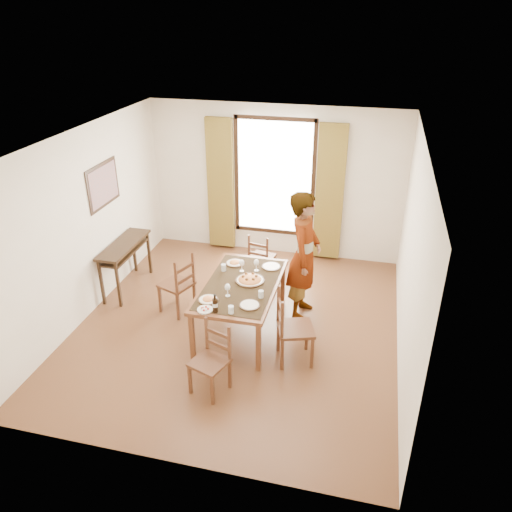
% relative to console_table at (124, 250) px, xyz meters
% --- Properties ---
extents(ground, '(5.00, 5.00, 0.00)m').
position_rel_console_table_xyz_m(ground, '(2.03, -0.60, -0.68)').
color(ground, '#4D3018').
rests_on(ground, ground).
extents(room_shell, '(4.60, 5.10, 2.74)m').
position_rel_console_table_xyz_m(room_shell, '(2.03, -0.47, 0.86)').
color(room_shell, white).
rests_on(room_shell, ground).
extents(console_table, '(0.38, 1.20, 0.80)m').
position_rel_console_table_xyz_m(console_table, '(0.00, 0.00, 0.00)').
color(console_table, black).
rests_on(console_table, ground).
extents(dining_table, '(1.00, 1.71, 0.76)m').
position_rel_console_table_xyz_m(dining_table, '(2.11, -0.69, 0.01)').
color(dining_table, brown).
rests_on(dining_table, ground).
extents(chair_west, '(0.55, 0.55, 0.96)m').
position_rel_console_table_xyz_m(chair_west, '(1.07, -0.46, -0.24)').
color(chair_west, '#592E1D').
rests_on(chair_west, ground).
extents(chair_north, '(0.44, 0.44, 0.85)m').
position_rel_console_table_xyz_m(chair_north, '(2.05, 0.79, -0.29)').
color(chair_north, '#592E1D').
rests_on(chair_north, ground).
extents(chair_south, '(0.50, 0.50, 0.89)m').
position_rel_console_table_xyz_m(chair_south, '(2.08, -1.97, -0.27)').
color(chair_south, '#592E1D').
rests_on(chair_south, ground).
extents(chair_east, '(0.57, 0.57, 1.01)m').
position_rel_console_table_xyz_m(chair_east, '(2.92, -1.18, -0.21)').
color(chair_east, '#592E1D').
rests_on(chair_east, ground).
extents(man, '(0.75, 0.54, 1.93)m').
position_rel_console_table_xyz_m(man, '(2.87, -0.07, 0.28)').
color(man, gray).
rests_on(man, ground).
extents(plate_sw, '(0.27, 0.27, 0.05)m').
position_rel_console_table_xyz_m(plate_sw, '(1.81, -1.21, 0.10)').
color(plate_sw, silver).
rests_on(plate_sw, dining_table).
extents(plate_se, '(0.27, 0.27, 0.05)m').
position_rel_console_table_xyz_m(plate_se, '(2.36, -1.20, 0.10)').
color(plate_se, silver).
rests_on(plate_se, dining_table).
extents(plate_nw, '(0.27, 0.27, 0.05)m').
position_rel_console_table_xyz_m(plate_nw, '(1.86, -0.15, 0.10)').
color(plate_nw, silver).
rests_on(plate_nw, dining_table).
extents(plate_ne, '(0.27, 0.27, 0.05)m').
position_rel_console_table_xyz_m(plate_ne, '(2.41, -0.13, 0.10)').
color(plate_ne, silver).
rests_on(plate_ne, dining_table).
extents(pasta_platter, '(0.40, 0.40, 0.10)m').
position_rel_console_table_xyz_m(pasta_platter, '(2.21, -0.60, 0.12)').
color(pasta_platter, '#C26418').
rests_on(pasta_platter, dining_table).
extents(caprese_plate, '(0.20, 0.20, 0.04)m').
position_rel_console_table_xyz_m(caprese_plate, '(1.84, -1.43, 0.09)').
color(caprese_plate, silver).
rests_on(caprese_plate, dining_table).
extents(wine_glass_a, '(0.08, 0.08, 0.18)m').
position_rel_console_table_xyz_m(wine_glass_a, '(2.02, -1.04, 0.16)').
color(wine_glass_a, white).
rests_on(wine_glass_a, dining_table).
extents(wine_glass_b, '(0.08, 0.08, 0.18)m').
position_rel_console_table_xyz_m(wine_glass_b, '(2.23, -0.29, 0.16)').
color(wine_glass_b, white).
rests_on(wine_glass_b, dining_table).
extents(wine_glass_c, '(0.08, 0.08, 0.18)m').
position_rel_console_table_xyz_m(wine_glass_c, '(2.03, -0.35, 0.16)').
color(wine_glass_c, white).
rests_on(wine_glass_c, dining_table).
extents(tumbler_a, '(0.07, 0.07, 0.10)m').
position_rel_console_table_xyz_m(tumbler_a, '(2.45, -0.97, 0.12)').
color(tumbler_a, silver).
rests_on(tumbler_a, dining_table).
extents(tumbler_b, '(0.07, 0.07, 0.10)m').
position_rel_console_table_xyz_m(tumbler_b, '(1.77, -0.39, 0.12)').
color(tumbler_b, silver).
rests_on(tumbler_b, dining_table).
extents(tumbler_c, '(0.07, 0.07, 0.10)m').
position_rel_console_table_xyz_m(tumbler_c, '(2.18, -1.42, 0.12)').
color(tumbler_c, silver).
rests_on(tumbler_c, dining_table).
extents(wine_bottle, '(0.07, 0.07, 0.25)m').
position_rel_console_table_xyz_m(wine_bottle, '(1.98, -1.43, 0.20)').
color(wine_bottle, black).
rests_on(wine_bottle, dining_table).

